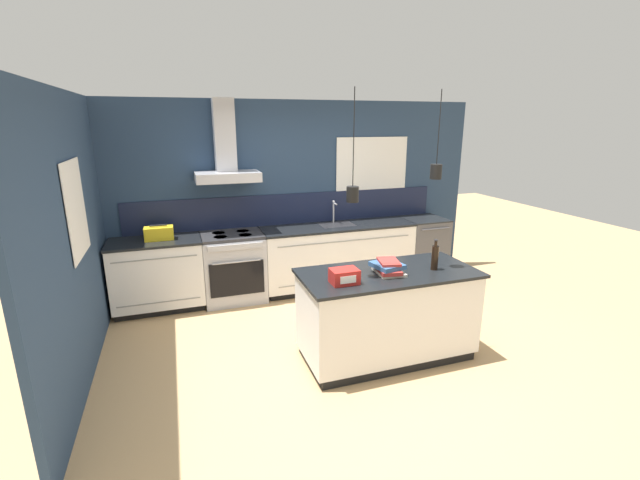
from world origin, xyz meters
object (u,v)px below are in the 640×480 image
object	(u,v)px
oven_range	(234,267)
bottle_on_island	(435,257)
yellow_toolbox	(159,233)
red_supply_box	(344,276)
book_stack	(388,267)
dishwasher	(422,247)

from	to	relation	value
oven_range	bottle_on_island	bearing A→B (deg)	-50.21
bottle_on_island	yellow_toolbox	world-z (taller)	bottle_on_island
oven_range	red_supply_box	bearing A→B (deg)	-70.96
bottle_on_island	red_supply_box	xyz separation A→B (m)	(-0.98, -0.06, -0.06)
red_supply_box	yellow_toolbox	size ratio (longest dim) A/B	0.73
bottle_on_island	book_stack	distance (m)	0.49
book_stack	oven_range	bearing A→B (deg)	121.37
dishwasher	red_supply_box	world-z (taller)	red_supply_box
oven_range	red_supply_box	world-z (taller)	red_supply_box
dishwasher	book_stack	world-z (taller)	book_stack
dishwasher	bottle_on_island	size ratio (longest dim) A/B	2.98
bottle_on_island	book_stack	world-z (taller)	bottle_on_island
oven_range	red_supply_box	xyz separation A→B (m)	(0.73, -2.10, 0.52)
red_supply_box	dishwasher	bearing A→B (deg)	44.48
oven_range	red_supply_box	size ratio (longest dim) A/B	3.68
bottle_on_island	book_stack	xyz separation A→B (m)	(-0.48, 0.05, -0.07)
bottle_on_island	yellow_toolbox	size ratio (longest dim) A/B	0.90
red_supply_box	bottle_on_island	bearing A→B (deg)	3.39
oven_range	book_stack	size ratio (longest dim) A/B	2.67
book_stack	red_supply_box	xyz separation A→B (m)	(-0.49, -0.10, 0.01)
book_stack	yellow_toolbox	size ratio (longest dim) A/B	1.00
oven_range	bottle_on_island	xyz separation A→B (m)	(1.70, -2.04, 0.58)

